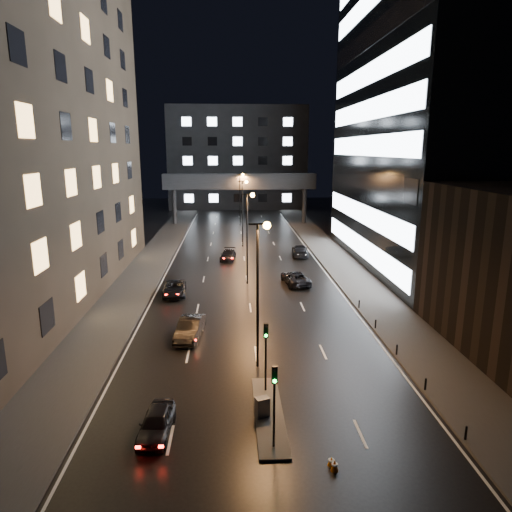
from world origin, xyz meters
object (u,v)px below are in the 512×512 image
(car_away_b, at_px, (190,328))
(car_toward_a, at_px, (295,278))
(car_away_a, at_px, (156,422))
(car_toward_b, at_px, (300,251))
(car_away_d, at_px, (228,255))
(utility_cabinet, at_px, (262,407))
(car_away_c, at_px, (174,289))

(car_away_b, xyz_separation_m, car_toward_a, (10.45, 14.38, -0.07))
(car_away_a, relative_size, car_toward_b, 0.73)
(car_away_d, relative_size, utility_cabinet, 4.09)
(car_away_d, height_order, car_toward_b, car_toward_b)
(utility_cabinet, bearing_deg, car_away_d, 71.30)
(car_away_d, bearing_deg, car_away_c, -102.94)
(car_toward_a, bearing_deg, car_away_a, 59.89)
(car_away_d, distance_m, car_toward_b, 10.24)
(car_away_b, height_order, car_away_d, car_away_b)
(utility_cabinet, bearing_deg, car_away_a, 169.39)
(car_away_c, bearing_deg, car_away_b, -81.42)
(utility_cabinet, bearing_deg, car_away_b, 91.75)
(car_away_b, distance_m, car_toward_b, 30.81)
(car_away_a, xyz_separation_m, car_away_c, (-1.88, 23.73, 0.02))
(car_away_a, height_order, car_away_b, car_away_b)
(car_toward_b, bearing_deg, car_toward_a, 85.44)
(car_away_b, bearing_deg, utility_cabinet, -59.36)
(car_away_c, xyz_separation_m, utility_cabinet, (7.56, -22.59, 0.01))
(car_away_b, height_order, car_away_c, car_away_b)
(car_away_b, xyz_separation_m, car_away_c, (-2.55, 11.16, -0.11))
(car_away_a, distance_m, car_away_d, 38.99)
(utility_cabinet, bearing_deg, car_toward_a, 56.18)
(car_away_c, relative_size, car_away_d, 1.10)
(car_away_d, relative_size, car_toward_b, 0.84)
(car_away_a, distance_m, car_away_b, 12.58)
(car_away_d, bearing_deg, car_toward_a, -50.67)
(car_away_c, distance_m, car_toward_a, 13.39)
(car_away_a, bearing_deg, car_toward_a, 71.26)
(car_away_b, xyz_separation_m, car_away_d, (2.89, 26.26, -0.14))
(car_toward_b, relative_size, utility_cabinet, 4.86)
(car_away_d, height_order, car_toward_a, car_toward_a)
(car_away_d, relative_size, car_toward_a, 0.87)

